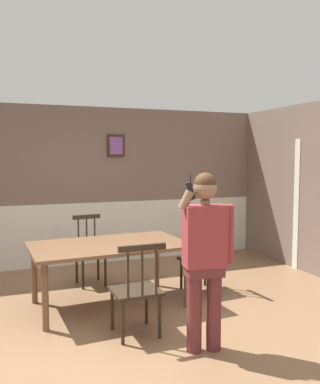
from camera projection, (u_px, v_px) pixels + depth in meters
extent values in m
plane|color=#846042|center=(119.00, 331.00, 4.27)|extent=(7.47, 7.47, 0.00)
cube|color=#756056|center=(73.00, 155.00, 6.80)|extent=(6.79, 0.12, 1.61)
cube|color=silver|center=(74.00, 234.00, 6.92)|extent=(6.79, 0.14, 1.04)
cube|color=silver|center=(74.00, 203.00, 6.85)|extent=(6.79, 0.05, 0.06)
cube|color=#382314|center=(116.00, 146.00, 6.97)|extent=(0.30, 0.03, 0.38)
cube|color=#814C9C|center=(116.00, 146.00, 6.96)|extent=(0.22, 0.01, 0.30)
cube|color=silver|center=(298.00, 204.00, 6.62)|extent=(0.06, 0.12, 2.10)
cube|color=brown|center=(109.00, 245.00, 4.96)|extent=(1.92, 1.20, 0.04)
cylinder|color=brown|center=(45.00, 297.00, 4.25)|extent=(0.07, 0.07, 0.72)
cylinder|color=brown|center=(187.00, 278.00, 4.92)|extent=(0.07, 0.07, 0.72)
cylinder|color=brown|center=(34.00, 274.00, 5.06)|extent=(0.07, 0.07, 0.72)
cylinder|color=brown|center=(157.00, 261.00, 5.74)|extent=(0.07, 0.07, 0.72)
cube|color=#2D2319|center=(135.00, 290.00, 4.17)|extent=(0.49, 0.49, 0.03)
cube|color=#2D2319|center=(142.00, 248.00, 3.92)|extent=(0.48, 0.05, 0.06)
cylinder|color=#2D2319|center=(128.00, 272.00, 3.89)|extent=(0.02, 0.02, 0.50)
cylinder|color=#2D2319|center=(142.00, 270.00, 3.94)|extent=(0.02, 0.02, 0.50)
cylinder|color=#2D2319|center=(156.00, 269.00, 3.99)|extent=(0.02, 0.02, 0.50)
cylinder|color=#2D2319|center=(112.00, 309.00, 4.29)|extent=(0.04, 0.04, 0.44)
cylinder|color=#2D2319|center=(147.00, 304.00, 4.43)|extent=(0.04, 0.04, 0.44)
cylinder|color=#2D2319|center=(123.00, 322.00, 3.94)|extent=(0.04, 0.04, 0.44)
cylinder|color=#2D2319|center=(160.00, 317.00, 4.08)|extent=(0.04, 0.04, 0.44)
cube|color=#2D2319|center=(91.00, 255.00, 5.80)|extent=(0.44, 0.44, 0.03)
cube|color=#2D2319|center=(86.00, 217.00, 5.92)|extent=(0.41, 0.08, 0.06)
cylinder|color=#2D2319|center=(95.00, 232.00, 5.99)|extent=(0.02, 0.02, 0.54)
cylinder|color=#2D2319|center=(87.00, 233.00, 5.94)|extent=(0.02, 0.02, 0.54)
cylinder|color=#2D2319|center=(78.00, 234.00, 5.89)|extent=(0.02, 0.02, 0.54)
cylinder|color=#2D2319|center=(105.00, 272.00, 5.75)|extent=(0.04, 0.04, 0.41)
cylinder|color=#2D2319|center=(83.00, 275.00, 5.61)|extent=(0.04, 0.04, 0.41)
cylinder|color=#2D2319|center=(98.00, 266.00, 6.04)|extent=(0.04, 0.04, 0.41)
cylinder|color=#2D2319|center=(77.00, 269.00, 5.89)|extent=(0.04, 0.04, 0.41)
cube|color=black|center=(201.00, 260.00, 5.51)|extent=(0.52, 0.52, 0.03)
cube|color=black|center=(215.00, 221.00, 5.56)|extent=(0.08, 0.48, 0.06)
cylinder|color=black|center=(221.00, 240.00, 5.45)|extent=(0.02, 0.02, 0.53)
cylinder|color=black|center=(215.00, 238.00, 5.58)|extent=(0.02, 0.02, 0.53)
cylinder|color=black|center=(209.00, 236.00, 5.71)|extent=(0.02, 0.02, 0.53)
cylinder|color=black|center=(196.00, 282.00, 5.27)|extent=(0.04, 0.04, 0.42)
cylinder|color=black|center=(181.00, 274.00, 5.61)|extent=(0.04, 0.04, 0.42)
cylinder|color=black|center=(221.00, 278.00, 5.44)|extent=(0.04, 0.04, 0.42)
cylinder|color=black|center=(205.00, 271.00, 5.78)|extent=(0.04, 0.04, 0.42)
cylinder|color=brown|center=(214.00, 308.00, 3.84)|extent=(0.14, 0.14, 0.80)
cylinder|color=brown|center=(194.00, 309.00, 3.79)|extent=(0.14, 0.14, 0.80)
cube|color=brown|center=(204.00, 270.00, 3.78)|extent=(0.37, 0.24, 0.12)
cube|color=#993338|center=(205.00, 236.00, 3.76)|extent=(0.41, 0.26, 0.57)
cylinder|color=#993338|center=(229.00, 234.00, 3.81)|extent=(0.09, 0.09, 0.54)
cylinder|color=#936B4C|center=(186.00, 200.00, 3.67)|extent=(0.17, 0.15, 0.19)
cylinder|color=#936B4C|center=(205.00, 203.00, 3.73)|extent=(0.09, 0.09, 0.05)
sphere|color=#936B4C|center=(205.00, 188.00, 3.72)|extent=(0.22, 0.22, 0.22)
sphere|color=#472D19|center=(205.00, 184.00, 3.72)|extent=(0.21, 0.21, 0.21)
cube|color=black|center=(190.00, 191.00, 3.66)|extent=(0.10, 0.05, 0.17)
cylinder|color=black|center=(191.00, 178.00, 3.65)|extent=(0.01, 0.01, 0.08)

